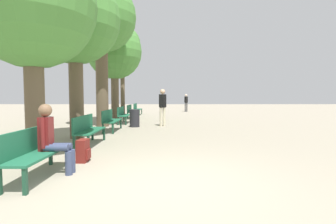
{
  "coord_description": "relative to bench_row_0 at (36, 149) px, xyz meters",
  "views": [
    {
      "loc": [
        0.22,
        -4.21,
        1.43
      ],
      "look_at": [
        0.18,
        5.58,
        0.82
      ],
      "focal_mm": 28.0,
      "sensor_mm": 36.0,
      "label": 1
    }
  ],
  "objects": [
    {
      "name": "bench_row_1",
      "position": [
        0.0,
        3.01,
        0.0
      ],
      "size": [
        0.46,
        1.74,
        0.86
      ],
      "color": "#1E6042",
      "rests_on": "ground_plane"
    },
    {
      "name": "tree_row_2",
      "position": [
        -0.72,
        7.66,
        4.42
      ],
      "size": [
        3.21,
        3.21,
        6.63
      ],
      "color": "brown",
      "rests_on": "ground_plane"
    },
    {
      "name": "person_seated",
      "position": [
        0.23,
        0.2,
        0.18
      ],
      "size": [
        0.61,
        0.35,
        1.28
      ],
      "color": "#384260",
      "rests_on": "ground_plane"
    },
    {
      "name": "bench_row_5",
      "position": [
        0.0,
        15.05,
        0.0
      ],
      "size": [
        0.46,
        1.74,
        0.86
      ],
      "color": "#1E6042",
      "rests_on": "ground_plane"
    },
    {
      "name": "ground_plane",
      "position": [
        2.11,
        -0.31,
        -0.5
      ],
      "size": [
        80.0,
        80.0,
        0.0
      ],
      "primitive_type": "plane",
      "color": "gray"
    },
    {
      "name": "tree_row_3",
      "position": [
        -0.72,
        10.61,
        3.4
      ],
      "size": [
        3.11,
        3.11,
        5.5
      ],
      "color": "brown",
      "rests_on": "ground_plane"
    },
    {
      "name": "backpack",
      "position": [
        0.5,
        1.08,
        -0.26
      ],
      "size": [
        0.24,
        0.36,
        0.48
      ],
      "color": "maroon",
      "rests_on": "ground_plane"
    },
    {
      "name": "bench_row_2",
      "position": [
        0.0,
        6.02,
        0.0
      ],
      "size": [
        0.46,
        1.74,
        0.86
      ],
      "color": "#1E6042",
      "rests_on": "ground_plane"
    },
    {
      "name": "bench_row_3",
      "position": [
        0.0,
        9.03,
        0.0
      ],
      "size": [
        0.46,
        1.74,
        0.86
      ],
      "color": "#1E6042",
      "rests_on": "ground_plane"
    },
    {
      "name": "trash_bin",
      "position": [
        0.8,
        7.44,
        -0.09
      ],
      "size": [
        0.45,
        0.45,
        0.81
      ],
      "color": "#232328",
      "rests_on": "ground_plane"
    },
    {
      "name": "pedestrian_near",
      "position": [
        2.09,
        7.71,
        0.5
      ],
      "size": [
        0.35,
        0.28,
        1.74
      ],
      "color": "beige",
      "rests_on": "ground_plane"
    },
    {
      "name": "tree_row_1",
      "position": [
        -0.72,
        4.23,
        3.4
      ],
      "size": [
        2.97,
        2.97,
        5.45
      ],
      "color": "brown",
      "rests_on": "ground_plane"
    },
    {
      "name": "bench_row_4",
      "position": [
        0.0,
        12.04,
        0.0
      ],
      "size": [
        0.46,
        1.74,
        0.86
      ],
      "color": "#1E6042",
      "rests_on": "ground_plane"
    },
    {
      "name": "pedestrian_mid",
      "position": [
        3.96,
        18.94,
        0.41
      ],
      "size": [
        0.32,
        0.28,
        1.58
      ],
      "color": "#4C4C4C",
      "rests_on": "ground_plane"
    },
    {
      "name": "tree_row_0",
      "position": [
        -0.72,
        1.49,
        2.95
      ],
      "size": [
        2.88,
        2.88,
        4.93
      ],
      "color": "brown",
      "rests_on": "ground_plane"
    },
    {
      "name": "bench_row_0",
      "position": [
        0.0,
        0.0,
        0.0
      ],
      "size": [
        0.46,
        1.74,
        0.86
      ],
      "color": "#1E6042",
      "rests_on": "ground_plane"
    },
    {
      "name": "tree_row_4",
      "position": [
        -0.72,
        13.17,
        4.3
      ],
      "size": [
        2.44,
        2.44,
        6.08
      ],
      "color": "brown",
      "rests_on": "ground_plane"
    }
  ]
}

